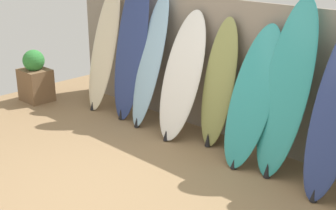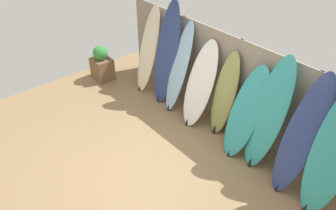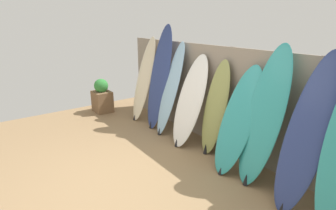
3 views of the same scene
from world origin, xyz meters
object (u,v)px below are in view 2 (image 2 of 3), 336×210
planter_box (102,64)px  surfboard_navy_1 (166,54)px  surfboard_cream_0 (148,50)px  surfboard_skyblue_2 (179,68)px  surfboard_navy_7 (301,136)px  surfboard_teal_6 (268,115)px  surfboard_teal_8 (335,150)px  surfboard_teal_5 (245,113)px  surfboard_white_3 (200,85)px  surfboard_olive_4 (224,95)px

planter_box → surfboard_navy_1: bearing=20.7°
surfboard_cream_0 → surfboard_skyblue_2: (1.02, -0.00, -0.02)m
surfboard_cream_0 → planter_box: 1.33m
surfboard_cream_0 → surfboard_navy_7: size_ratio=0.98×
surfboard_teal_6 → planter_box: surfboard_teal_6 is taller
surfboard_navy_1 → surfboard_navy_7: bearing=-1.0°
surfboard_navy_1 → surfboard_skyblue_2: surfboard_navy_1 is taller
surfboard_navy_7 → surfboard_teal_8: (0.49, -0.02, 0.08)m
surfboard_cream_0 → surfboard_teal_6: bearing=-0.2°
surfboard_teal_8 → surfboard_teal_5: bearing=179.5°
surfboard_white_3 → surfboard_olive_4: bearing=13.3°
surfboard_navy_1 → surfboard_white_3: bearing=-1.1°
surfboard_skyblue_2 → surfboard_teal_8: 3.23m
planter_box → surfboard_white_3: bearing=12.8°
surfboard_teal_8 → planter_box: surfboard_teal_8 is taller
surfboard_olive_4 → surfboard_teal_6: size_ratio=0.83×
surfboard_teal_5 → surfboard_skyblue_2: bearing=178.3°
surfboard_navy_1 → surfboard_olive_4: (1.52, 0.10, -0.27)m
surfboard_navy_1 → surfboard_teal_5: (2.13, -0.06, -0.26)m
surfboard_skyblue_2 → surfboard_teal_5: (1.73, -0.05, -0.11)m
surfboard_skyblue_2 → surfboard_olive_4: surfboard_skyblue_2 is taller
surfboard_navy_7 → surfboard_teal_5: bearing=-179.8°
surfboard_cream_0 → surfboard_olive_4: (2.14, 0.10, -0.14)m
surfboard_skyblue_2 → surfboard_navy_7: size_ratio=0.96×
surfboard_olive_4 → planter_box: size_ratio=1.92×
surfboard_skyblue_2 → surfboard_teal_6: size_ratio=0.94×
surfboard_white_3 → planter_box: (-2.66, -0.61, -0.44)m
surfboard_olive_4 → surfboard_teal_5: size_ratio=1.00×
surfboard_teal_6 → surfboard_navy_7: (0.61, -0.04, -0.01)m
surfboard_white_3 → surfboard_teal_5: surfboard_white_3 is taller
surfboard_cream_0 → surfboard_olive_4: size_ratio=1.17×
surfboard_cream_0 → surfboard_navy_1: (0.62, 0.00, 0.13)m
surfboard_olive_4 → surfboard_teal_5: 0.63m
surfboard_white_3 → planter_box: 2.77m
surfboard_white_3 → surfboard_navy_7: size_ratio=0.86×
surfboard_olive_4 → planter_box: (-3.17, -0.73, -0.42)m
surfboard_navy_7 → surfboard_teal_8: size_ratio=0.93×
surfboard_teal_6 → surfboard_teal_8: bearing=-3.0°
surfboard_teal_6 → surfboard_navy_7: surfboard_teal_6 is taller
surfboard_cream_0 → surfboard_navy_7: surfboard_navy_7 is taller
surfboard_cream_0 → surfboard_white_3: (1.63, -0.02, -0.11)m
surfboard_navy_1 → surfboard_teal_6: size_ratio=1.11×
surfboard_skyblue_2 → surfboard_teal_6: bearing=-0.2°
surfboard_cream_0 → surfboard_skyblue_2: 1.02m
surfboard_olive_4 → surfboard_teal_8: size_ratio=0.78×
surfboard_olive_4 → surfboard_teal_8: surfboard_teal_8 is taller
surfboard_olive_4 → surfboard_navy_7: 1.62m
surfboard_navy_1 → surfboard_navy_7: (3.13, -0.05, -0.11)m
surfboard_navy_1 → surfboard_navy_7: size_ratio=1.12×
surfboard_olive_4 → surfboard_teal_5: (0.60, -0.16, 0.01)m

